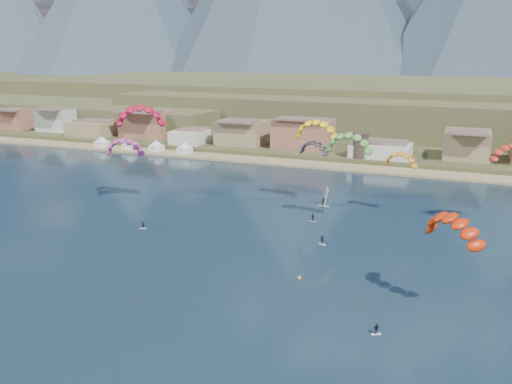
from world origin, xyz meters
TOP-DOWN VIEW (x-y plane):
  - ground at (0.00, 0.00)m, footprint 2400.00×2400.00m
  - beach at (0.00, 106.00)m, footprint 2200.00×12.00m
  - land at (0.00, 560.00)m, footprint 2200.00×900.00m
  - foothills at (22.39, 232.47)m, footprint 940.00×210.00m
  - town at (-40.00, 122.00)m, footprint 400.00×24.00m
  - watchtower at (5.00, 114.00)m, footprint 5.82×5.82m
  - beach_tents at (-76.25, 106.00)m, footprint 43.40×6.40m
  - kitesurfer_red at (-32.30, 41.24)m, footprint 14.13×17.25m
  - kitesurfer_yellow at (4.31, 60.05)m, footprint 11.06×15.02m
  - kitesurfer_orange at (36.91, 14.92)m, footprint 14.13×16.27m
  - kitesurfer_green at (14.76, 47.41)m, footprint 10.47×15.91m
  - distant_kite_pink at (-42.13, 47.96)m, footprint 10.98×6.98m
  - distant_kite_dark at (3.52, 60.83)m, footprint 8.39×6.42m
  - distant_kite_orange at (24.28, 59.74)m, footprint 8.58×6.51m
  - distant_kite_red at (46.10, 57.61)m, footprint 8.91×7.61m
  - windsurfer at (6.70, 60.41)m, footprint 2.79×3.06m
  - buoy at (13.70, 17.40)m, footprint 0.64×0.64m

SIDE VIEW (x-z plane):
  - ground at x=0.00m, z-range 0.00..0.00m
  - land at x=0.00m, z-range -2.00..2.00m
  - buoy at x=13.70m, z-range -0.21..0.43m
  - beach at x=0.00m, z-range -0.20..0.70m
  - windsurfer at x=6.70m, z-range -0.87..3.92m
  - beach_tents at x=-76.25m, z-range 1.21..6.21m
  - watchtower at x=5.00m, z-range 2.07..10.67m
  - town at x=-40.00m, z-range 2.00..14.00m
  - foothills at x=22.39m, z-range 0.08..18.08m
  - kitesurfer_orange at x=36.91m, z-range 4.18..22.69m
  - distant_kite_orange at x=24.28m, z-range 5.42..22.06m
  - distant_kite_pink at x=-42.13m, z-range 5.47..23.29m
  - distant_kite_dark at x=3.52m, z-range 6.01..23.58m
  - distant_kite_red at x=46.10m, z-range 7.25..27.24m
  - kitesurfer_green at x=14.76m, z-range 7.41..30.21m
  - kitesurfer_yellow at x=4.31m, z-range 7.77..31.30m
  - kitesurfer_red at x=-32.30m, z-range 9.67..37.18m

